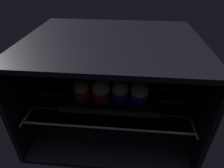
% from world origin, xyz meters
% --- Properties ---
extents(oven_cavity, '(0.59, 0.47, 0.37)m').
position_xyz_m(oven_cavity, '(0.00, 0.26, 0.17)').
color(oven_cavity, black).
rests_on(oven_cavity, ground).
extents(oven_rack, '(0.55, 0.42, 0.01)m').
position_xyz_m(oven_rack, '(0.00, 0.22, 0.14)').
color(oven_rack, '#42424C').
rests_on(oven_rack, oven_cavity).
extents(baking_tray, '(0.34, 0.27, 0.02)m').
position_xyz_m(baking_tray, '(0.00, 0.22, 0.15)').
color(baking_tray, black).
rests_on(baking_tray, oven_rack).
extents(muffin_row0_col0, '(0.06, 0.06, 0.08)m').
position_xyz_m(muffin_row0_col0, '(-0.10, 0.15, 0.19)').
color(muffin_row0_col0, red).
rests_on(muffin_row0_col0, baking_tray).
extents(muffin_row0_col1, '(0.06, 0.06, 0.08)m').
position_xyz_m(muffin_row0_col1, '(-0.03, 0.15, 0.19)').
color(muffin_row0_col1, red).
rests_on(muffin_row0_col1, baking_tray).
extents(muffin_row0_col2, '(0.06, 0.06, 0.08)m').
position_xyz_m(muffin_row0_col2, '(0.04, 0.16, 0.19)').
color(muffin_row0_col2, '#1928B7').
rests_on(muffin_row0_col2, baking_tray).
extents(muffin_row0_col3, '(0.06, 0.06, 0.08)m').
position_xyz_m(muffin_row0_col3, '(0.10, 0.15, 0.19)').
color(muffin_row0_col3, '#1928B7').
rests_on(muffin_row0_col3, baking_tray).
extents(muffin_row1_col0, '(0.06, 0.06, 0.07)m').
position_xyz_m(muffin_row1_col0, '(-0.11, 0.23, 0.19)').
color(muffin_row1_col0, red).
rests_on(muffin_row1_col0, baking_tray).
extents(muffin_row1_col1, '(0.06, 0.06, 0.07)m').
position_xyz_m(muffin_row1_col1, '(-0.03, 0.22, 0.18)').
color(muffin_row1_col1, '#0C8C84').
rests_on(muffin_row1_col1, baking_tray).
extents(muffin_row1_col2, '(0.06, 0.06, 0.07)m').
position_xyz_m(muffin_row1_col2, '(0.04, 0.23, 0.19)').
color(muffin_row1_col2, '#1928B7').
rests_on(muffin_row1_col2, baking_tray).
extents(muffin_row1_col3, '(0.06, 0.06, 0.07)m').
position_xyz_m(muffin_row1_col3, '(0.10, 0.23, 0.18)').
color(muffin_row1_col3, red).
rests_on(muffin_row1_col3, baking_tray).
extents(muffin_row2_col0, '(0.06, 0.06, 0.07)m').
position_xyz_m(muffin_row2_col0, '(-0.11, 0.29, 0.19)').
color(muffin_row2_col0, '#0C8C84').
rests_on(muffin_row2_col0, baking_tray).
extents(muffin_row2_col1, '(0.06, 0.06, 0.08)m').
position_xyz_m(muffin_row2_col1, '(-0.03, 0.29, 0.19)').
color(muffin_row2_col1, silver).
rests_on(muffin_row2_col1, baking_tray).
extents(muffin_row2_col2, '(0.06, 0.06, 0.08)m').
position_xyz_m(muffin_row2_col2, '(0.03, 0.29, 0.19)').
color(muffin_row2_col2, '#1928B7').
rests_on(muffin_row2_col2, baking_tray).
extents(muffin_row2_col3, '(0.06, 0.06, 0.08)m').
position_xyz_m(muffin_row2_col3, '(0.11, 0.29, 0.19)').
color(muffin_row2_col3, '#1928B7').
rests_on(muffin_row2_col3, baking_tray).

